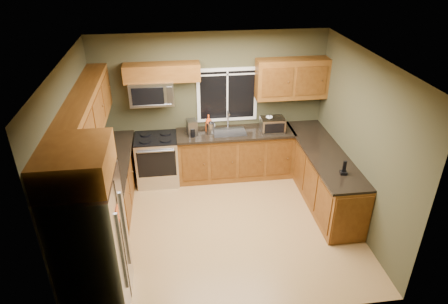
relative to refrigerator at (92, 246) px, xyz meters
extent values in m
plane|color=#A27A47|center=(1.74, 1.30, -0.90)|extent=(4.20, 4.20, 0.00)
plane|color=white|center=(1.74, 1.30, 1.80)|extent=(4.20, 4.20, 0.00)
plane|color=#3F3E27|center=(1.74, 3.10, 0.45)|extent=(4.20, 0.00, 4.20)
plane|color=#3F3E27|center=(1.74, -0.50, 0.45)|extent=(4.20, 0.00, 4.20)
plane|color=#3F3E27|center=(-0.36, 1.30, 0.45)|extent=(0.00, 3.60, 3.60)
plane|color=#3F3E27|center=(3.84, 1.30, 0.45)|extent=(0.00, 3.60, 3.60)
cube|color=white|center=(2.04, 3.09, 0.65)|extent=(1.12, 0.03, 1.02)
cube|color=black|center=(2.04, 3.08, 0.65)|extent=(1.00, 0.01, 0.90)
cube|color=white|center=(2.04, 3.07, 0.65)|extent=(0.03, 0.01, 0.90)
cube|color=white|center=(2.04, 3.07, 1.04)|extent=(1.00, 0.01, 0.03)
cube|color=brown|center=(-0.06, 1.78, -0.45)|extent=(0.60, 2.65, 0.90)
cube|color=black|center=(-0.04, 1.78, 0.02)|extent=(0.65, 2.65, 0.04)
cube|color=brown|center=(2.15, 2.80, -0.45)|extent=(2.17, 0.60, 0.90)
cube|color=black|center=(2.15, 2.78, 0.02)|extent=(2.17, 0.65, 0.04)
cube|color=brown|center=(3.54, 1.85, -0.45)|extent=(0.60, 2.50, 0.90)
cube|color=#5D3310|center=(3.54, 0.59, -0.45)|extent=(0.56, 0.02, 0.82)
cube|color=black|center=(3.51, 1.85, 0.02)|extent=(0.65, 2.50, 0.04)
cube|color=brown|center=(-0.20, 1.78, 0.96)|extent=(0.33, 2.65, 0.72)
cube|color=brown|center=(0.89, 2.94, 1.17)|extent=(1.30, 0.33, 0.30)
cube|color=brown|center=(3.19, 2.94, 0.96)|extent=(1.30, 0.33, 0.72)
cube|color=brown|center=(0.00, 0.00, 1.13)|extent=(0.72, 0.90, 0.38)
cube|color=#B7B7BC|center=(0.00, 0.00, 0.00)|extent=(0.72, 0.90, 1.80)
cube|color=slate|center=(0.37, -0.20, 0.05)|extent=(0.03, 0.04, 1.10)
cube|color=slate|center=(0.37, 0.20, 0.05)|extent=(0.03, 0.04, 1.10)
cube|color=black|center=(0.36, 0.00, 0.00)|extent=(0.01, 0.02, 1.78)
cube|color=#E54E15|center=(0.37, -0.10, 0.50)|extent=(0.01, 0.14, 0.20)
cube|color=#B7B7BC|center=(0.69, 2.78, -0.45)|extent=(0.76, 0.65, 0.90)
cube|color=black|center=(0.69, 2.78, 0.00)|extent=(0.76, 0.64, 0.03)
cube|color=black|center=(0.69, 2.45, -0.35)|extent=(0.68, 0.02, 0.50)
cylinder|color=slate|center=(0.69, 2.43, -0.08)|extent=(0.64, 0.04, 0.04)
cylinder|color=black|center=(0.51, 2.64, 0.03)|extent=(0.20, 0.20, 0.01)
cylinder|color=black|center=(0.87, 2.64, 0.03)|extent=(0.20, 0.20, 0.01)
cylinder|color=black|center=(0.51, 2.92, 0.03)|extent=(0.20, 0.20, 0.01)
cylinder|color=black|center=(0.87, 2.92, 0.03)|extent=(0.20, 0.20, 0.01)
cube|color=#B7B7BC|center=(0.69, 2.91, 0.83)|extent=(0.76, 0.38, 0.42)
cube|color=black|center=(0.63, 2.72, 0.83)|extent=(0.54, 0.01, 0.30)
cube|color=slate|center=(1.00, 2.72, 0.83)|extent=(0.10, 0.01, 0.30)
cylinder|color=slate|center=(0.69, 2.70, 0.67)|extent=(0.66, 0.02, 0.02)
cube|color=slate|center=(2.04, 2.78, 0.03)|extent=(0.60, 0.42, 0.02)
cylinder|color=#B7B7BC|center=(2.04, 2.98, 0.21)|extent=(0.03, 0.03, 0.34)
cylinder|color=#B7B7BC|center=(2.04, 2.90, 0.37)|extent=(0.03, 0.18, 0.03)
cube|color=#B7B7BC|center=(2.83, 2.71, 0.17)|extent=(0.43, 0.32, 0.27)
cube|color=black|center=(2.83, 2.55, 0.17)|extent=(0.36, 0.01, 0.18)
cube|color=slate|center=(1.35, 2.77, 0.18)|extent=(0.21, 0.24, 0.29)
cylinder|color=black|center=(1.35, 2.69, 0.12)|extent=(0.12, 0.12, 0.15)
cylinder|color=#B7B7BC|center=(1.69, 2.76, 0.15)|extent=(0.16, 0.16, 0.21)
cone|color=black|center=(1.69, 2.76, 0.27)|extent=(0.10, 0.10, 0.06)
cylinder|color=white|center=(2.77, 2.77, 0.18)|extent=(0.15, 0.15, 0.27)
cylinder|color=slate|center=(2.77, 2.77, 0.32)|extent=(0.02, 0.02, 0.04)
imported|color=#E54E15|center=(1.66, 2.84, 0.20)|extent=(0.13, 0.13, 0.33)
imported|color=white|center=(1.74, 3.00, 0.12)|extent=(0.14, 0.14, 0.16)
cube|color=black|center=(3.54, 1.10, 0.06)|extent=(0.12, 0.12, 0.04)
cube|color=black|center=(3.54, 1.10, 0.17)|extent=(0.06, 0.04, 0.18)
camera|label=1|loc=(1.07, -3.77, 3.23)|focal=32.00mm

